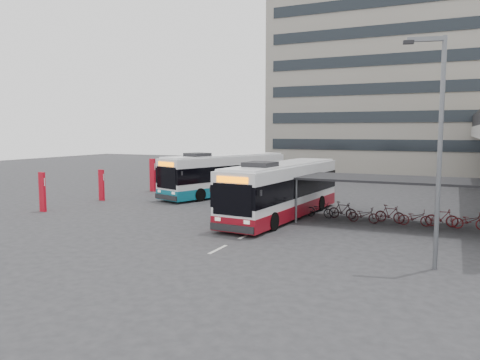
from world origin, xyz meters
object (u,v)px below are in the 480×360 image
at_px(bus_main, 283,190).
at_px(pedestrian, 239,197).
at_px(bus_teal, 225,175).
at_px(lamp_post, 437,139).

xyz_separation_m(bus_main, pedestrian, (-3.70, 1.82, -0.82)).
bearing_deg(bus_teal, bus_main, -25.21).
xyz_separation_m(bus_main, bus_teal, (-7.44, 7.33, 0.00)).
distance_m(bus_teal, lamp_post, 22.12).
xyz_separation_m(pedestrian, lamp_post, (12.26, -9.42, 4.04)).
bearing_deg(bus_main, bus_teal, 140.52).
bearing_deg(pedestrian, lamp_post, -110.42).
distance_m(bus_main, pedestrian, 4.21).
bearing_deg(pedestrian, bus_main, -99.06).
xyz_separation_m(bus_teal, pedestrian, (3.74, -5.51, -0.82)).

